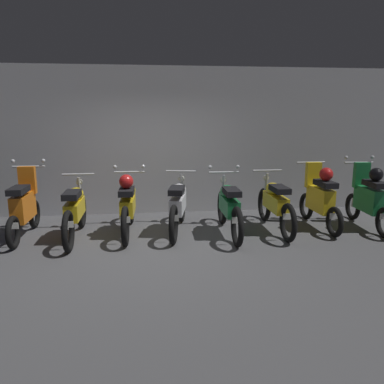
% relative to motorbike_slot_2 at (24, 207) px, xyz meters
% --- Properties ---
extents(ground_plane, '(80.00, 80.00, 0.00)m').
position_rel_motorbike_slot_2_xyz_m(ground_plane, '(2.18, -0.91, -0.53)').
color(ground_plane, '#4C4C4F').
extents(back_wall, '(16.00, 0.30, 3.02)m').
position_rel_motorbike_slot_2_xyz_m(back_wall, '(2.18, 1.51, 0.98)').
color(back_wall, '#ADADB2').
rests_on(back_wall, ground).
extents(motorbike_slot_2, '(0.59, 1.68, 1.29)m').
position_rel_motorbike_slot_2_xyz_m(motorbike_slot_2, '(0.00, 0.00, 0.00)').
color(motorbike_slot_2, black).
rests_on(motorbike_slot_2, ground).
extents(motorbike_slot_3, '(0.56, 1.95, 1.03)m').
position_rel_motorbike_slot_2_xyz_m(motorbike_slot_3, '(0.87, -0.18, -0.04)').
color(motorbike_slot_3, black).
rests_on(motorbike_slot_3, ground).
extents(motorbike_slot_4, '(0.59, 1.95, 1.15)m').
position_rel_motorbike_slot_2_xyz_m(motorbike_slot_4, '(1.75, -0.03, 0.00)').
color(motorbike_slot_4, black).
rests_on(motorbike_slot_4, ground).
extents(motorbike_slot_5, '(0.62, 1.93, 1.03)m').
position_rel_motorbike_slot_2_xyz_m(motorbike_slot_5, '(2.62, -0.03, -0.04)').
color(motorbike_slot_5, black).
rests_on(motorbike_slot_5, ground).
extents(motorbike_slot_6, '(0.59, 1.95, 1.15)m').
position_rel_motorbike_slot_2_xyz_m(motorbike_slot_6, '(3.49, -0.26, -0.04)').
color(motorbike_slot_6, black).
rests_on(motorbike_slot_6, ground).
extents(motorbike_slot_7, '(0.56, 1.95, 1.03)m').
position_rel_motorbike_slot_2_xyz_m(motorbike_slot_7, '(4.37, -0.14, -0.04)').
color(motorbike_slot_7, black).
rests_on(motorbike_slot_7, ground).
extents(motorbike_slot_8, '(0.56, 1.68, 1.18)m').
position_rel_motorbike_slot_2_xyz_m(motorbike_slot_8, '(5.24, -0.07, 0.04)').
color(motorbike_slot_8, black).
rests_on(motorbike_slot_8, ground).
extents(motorbike_slot_9, '(0.59, 1.68, 1.29)m').
position_rel_motorbike_slot_2_xyz_m(motorbike_slot_9, '(6.11, -0.21, 0.04)').
color(motorbike_slot_9, black).
rests_on(motorbike_slot_9, ground).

